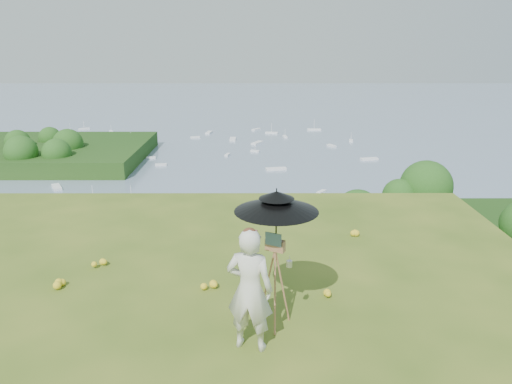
{
  "coord_description": "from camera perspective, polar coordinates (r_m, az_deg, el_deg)",
  "views": [
    {
      "loc": [
        1.81,
        -5.48,
        3.84
      ],
      "look_at": [
        1.82,
        3.17,
        1.2
      ],
      "focal_mm": 35.0,
      "sensor_mm": 36.0,
      "label": 1
    }
  ],
  "objects": [
    {
      "name": "wildflowers",
      "position": [
        7.1,
        -15.41,
        -15.88
      ],
      "size": [
        10.0,
        10.5,
        0.12
      ],
      "primitive_type": null,
      "color": "yellow",
      "rests_on": "ground"
    },
    {
      "name": "field_easel",
      "position": [
        6.92,
        2.16,
        -9.98
      ],
      "size": [
        0.72,
        0.72,
        1.41
      ],
      "primitive_type": null,
      "rotation": [
        0.0,
        0.0,
        -0.48
      ],
      "color": "#8F5B3C",
      "rests_on": "ground"
    },
    {
      "name": "sun_umbrella",
      "position": [
        6.59,
        2.33,
        -3.07
      ],
      "size": [
        1.48,
        1.48,
        0.84
      ],
      "primitive_type": null,
      "rotation": [
        0.0,
        0.0,
        -0.43
      ],
      "color": "black",
      "rests_on": "field_easel"
    },
    {
      "name": "harbor_town",
      "position": [
        87.13,
        -1.28,
        -5.54
      ],
      "size": [
        110.0,
        22.0,
        5.0
      ],
      "primitive_type": null,
      "color": "silver",
      "rests_on": "shoreline_tier"
    },
    {
      "name": "slope_trees",
      "position": [
        44.69,
        -2.42,
        -7.99
      ],
      "size": [
        110.0,
        50.0,
        6.0
      ],
      "primitive_type": null,
      "color": "#244D17",
      "rests_on": "forest_slope"
    },
    {
      "name": "painter_cap",
      "position": [
        6.08,
        -0.75,
        -4.6
      ],
      "size": [
        0.27,
        0.29,
        0.1
      ],
      "primitive_type": null,
      "rotation": [
        0.0,
        0.0,
        -0.38
      ],
      "color": "#D17279",
      "rests_on": "painter"
    },
    {
      "name": "moored_boats",
      "position": [
        171.25,
        -4.9,
        4.25
      ],
      "size": [
        140.0,
        140.0,
        0.7
      ],
      "primitive_type": null,
      "color": "white",
      "rests_on": "bay_water"
    },
    {
      "name": "bay_water",
      "position": [
        248.39,
        -0.51,
        8.2
      ],
      "size": [
        700.0,
        700.0,
        0.0
      ],
      "primitive_type": "plane",
      "color": "#7285A3",
      "rests_on": "ground"
    },
    {
      "name": "painter",
      "position": [
        6.4,
        -0.73,
        -11.1
      ],
      "size": [
        0.68,
        0.54,
        1.65
      ],
      "primitive_type": "imported",
      "rotation": [
        0.0,
        0.0,
        2.88
      ],
      "color": "silver",
      "rests_on": "ground"
    },
    {
      "name": "shoreline_tier",
      "position": [
        89.82,
        -1.25,
        -9.37
      ],
      "size": [
        170.0,
        28.0,
        8.0
      ],
      "primitive_type": "cube",
      "color": "gray",
      "rests_on": "bay_water"
    },
    {
      "name": "peninsula",
      "position": [
        180.92,
        -25.31,
        4.87
      ],
      "size": [
        90.0,
        60.0,
        12.0
      ],
      "primitive_type": null,
      "color": "#11350E",
      "rests_on": "bay_water"
    },
    {
      "name": "ground",
      "position": [
        6.93,
        -15.92,
        -17.4
      ],
      "size": [
        14.0,
        14.0,
        0.0
      ],
      "primitive_type": "plane",
      "color": "#405E1B",
      "rests_on": "ground"
    }
  ]
}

